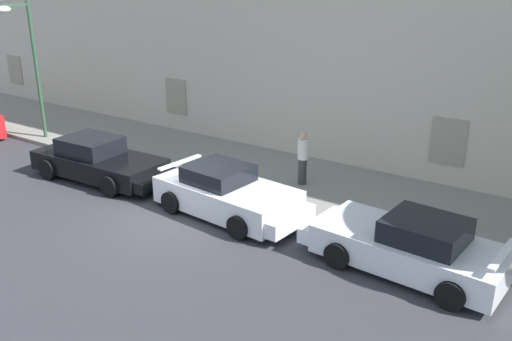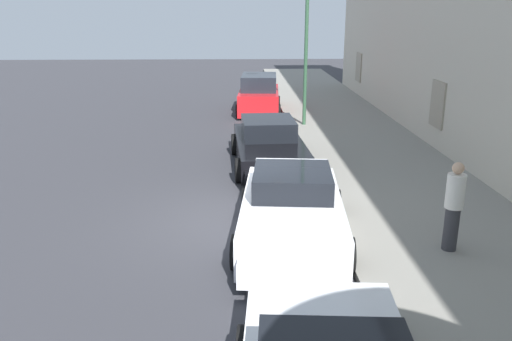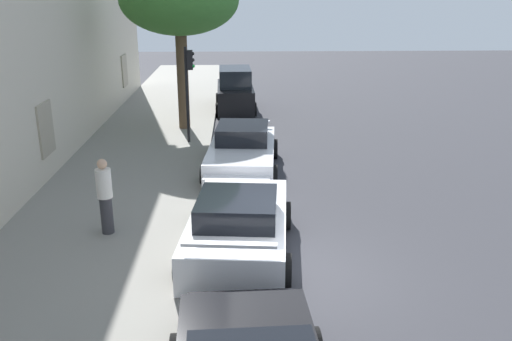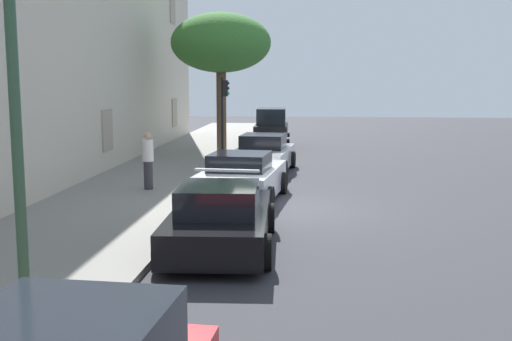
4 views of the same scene
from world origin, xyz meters
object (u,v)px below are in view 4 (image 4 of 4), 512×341
Objects in this scene: sportscar_yellow_flank at (243,179)px; pedestrian_admiring at (148,160)px; traffic_light at (224,103)px; sportscar_white_middle at (261,157)px; hatchback_distant at (272,130)px; street_lamp at (47,45)px; sportscar_red_lead at (221,218)px; tree_near_kerb at (221,44)px.

pedestrian_admiring is at bearing 77.21° from sportscar_yellow_flank.
traffic_light is at bearing -9.56° from pedestrian_admiring.
traffic_light is 7.80m from pedestrian_admiring.
hatchback_distant is (8.92, 0.21, 0.27)m from sportscar_white_middle.
sportscar_yellow_flank is 8.61m from traffic_light.
street_lamp is (-10.73, 1.16, 3.30)m from sportscar_yellow_flank.
tree_near_kerb is at bearing 8.11° from sportscar_red_lead.
sportscar_red_lead is at bearing -171.89° from tree_near_kerb.
sportscar_red_lead is 2.95× the size of pedestrian_admiring.
sportscar_yellow_flank is 5.17m from sportscar_white_middle.
tree_near_kerb is at bearing 11.18° from traffic_light.
sportscar_yellow_flank is 14.09m from hatchback_distant.
street_lamp reaches higher than sportscar_yellow_flank.
street_lamp is at bearing 173.84° from sportscar_yellow_flank.
tree_near_kerb reaches higher than sportscar_white_middle.
traffic_light is at bearing 30.28° from sportscar_white_middle.
traffic_light is (8.24, 1.69, 1.83)m from sportscar_yellow_flank.
sportscar_yellow_flank is at bearing -168.43° from traffic_light.
hatchback_distant is at bearing -27.97° from tree_near_kerb.
hatchback_distant reaches higher than pedestrian_admiring.
pedestrian_admiring is at bearing 145.65° from sportscar_white_middle.
traffic_light is (-5.85, 1.59, 1.57)m from hatchback_distant.
hatchback_distant is at bearing -2.44° from street_lamp.
sportscar_yellow_flank is at bearing -179.60° from hatchback_distant.
hatchback_distant reaches higher than sportscar_red_lead.
tree_near_kerb reaches higher than traffic_light.
tree_near_kerb is (5.16, 2.21, 4.36)m from sportscar_white_middle.
street_lamp is at bearing -171.00° from pedestrian_admiring.
hatchback_distant is at bearing -12.05° from pedestrian_admiring.
tree_near_kerb is 3.55× the size of pedestrian_admiring.
pedestrian_admiring is (-13.42, 2.86, 0.17)m from hatchback_distant.
tree_near_kerb is (10.32, 2.10, 4.35)m from sportscar_yellow_flank.
street_lamp is (-15.90, 1.27, 3.31)m from sportscar_white_middle.
sportscar_red_lead is 6.50m from street_lamp.
hatchback_distant is at bearing 0.66° from sportscar_red_lead.
tree_near_kerb is at bearing 23.17° from sportscar_white_middle.
sportscar_white_middle is 2.82× the size of pedestrian_admiring.
street_lamp is at bearing -178.40° from traffic_light.
street_lamp reaches higher than pedestrian_admiring.
sportscar_yellow_flank reaches higher than sportscar_white_middle.
hatchback_distant is (19.36, 0.22, 0.26)m from sportscar_red_lead.
traffic_light is (-2.08, -0.41, -2.52)m from tree_near_kerb.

